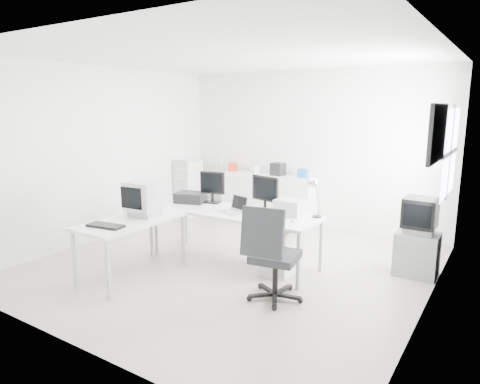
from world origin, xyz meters
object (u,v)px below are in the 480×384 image
Objects in this scene: drawer_pedestal at (280,250)px; office_chair at (276,252)px; laser_printer at (290,207)px; filing_cabinet at (188,188)px; laptop at (233,204)px; inkjet_printer at (191,197)px; lcd_monitor_small at (212,187)px; tv_cabinet at (417,254)px; sideboard at (268,198)px; lcd_monitor_large at (265,194)px; crt_tv at (420,216)px; side_desk at (132,248)px; main_desk at (234,237)px; crt_monitor at (144,197)px.

office_chair is (0.34, -0.76, 0.26)m from drawer_pedestal.
filing_cabinet is (-3.01, 1.52, -0.30)m from laser_printer.
inkjet_printer is at bearing -175.11° from laptop.
lcd_monitor_small is 1.90m from office_chair.
tv_cabinet is (1.21, 1.63, -0.28)m from office_chair.
laptop reaches higher than sideboard.
lcd_monitor_large is 2.02m from crt_tv.
tv_cabinet is at bearing -23.00° from sideboard.
sideboard is (0.19, 2.06, -0.37)m from inkjet_printer.
lcd_monitor_small reaches higher than inkjet_printer.
filing_cabinet reaches higher than drawer_pedestal.
crt_tv reaches higher than sideboard.
crt_tv reaches higher than laser_printer.
drawer_pedestal is 0.79m from lcd_monitor_large.
inkjet_printer is 0.88× the size of lcd_monitor_small.
filing_cabinet is (-1.71, 1.49, -0.44)m from lcd_monitor_small.
side_desk is at bearing -114.06° from lcd_monitor_small.
sideboard reaches higher than drawer_pedestal.
filing_cabinet reaches higher than side_desk.
crt_tv is at bearing 0.00° from tv_cabinet.
main_desk is 4.97× the size of lcd_monitor_small.
main_desk is at bearing -132.11° from lcd_monitor_large.
office_chair is (1.89, 0.39, 0.19)m from side_desk.
drawer_pedestal is at bearing -29.70° from filing_cabinet.
lcd_monitor_large is at bearing 35.54° from main_desk.
filing_cabinet reaches higher than main_desk.
lcd_monitor_large is (-0.35, 0.20, 0.68)m from drawer_pedestal.
laser_printer reaches higher than tv_cabinet.
laptop reaches higher than tv_cabinet.
inkjet_printer is 0.92m from laptop.
tv_cabinet is (3.09, 0.82, -0.54)m from inkjet_printer.
lcd_monitor_small is 1.31m from laser_printer.
tv_cabinet is 0.51× the size of filing_cabinet.
tv_cabinet is at bearing 22.34° from main_desk.
office_chair is (0.69, -0.96, -0.42)m from lcd_monitor_large.
drawer_pedestal is at bearing 104.46° from office_chair.
inkjet_printer is 3.25m from tv_cabinet.
lcd_monitor_large is at bearing -11.54° from lcd_monitor_small.
crt_monitor is 3.57m from crt_tv.
crt_tv is at bearing 25.78° from laser_printer.
sideboard is at bearing 86.70° from side_desk.
crt_monitor reaches higher than inkjet_printer.
main_desk is at bearing -72.92° from sideboard.
drawer_pedestal is 1.65× the size of laser_printer.
office_chair is 2.05m from crt_tv.
side_desk is at bearing -96.42° from crt_monitor.
lcd_monitor_large is 2.13m from tv_cabinet.
drawer_pedestal is (1.55, 1.15, -0.08)m from side_desk.
lcd_monitor_large is at bearing 116.18° from office_chair.
lcd_monitor_small is 0.70m from laptop.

